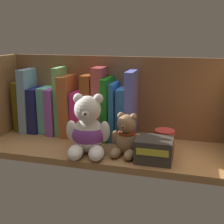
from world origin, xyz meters
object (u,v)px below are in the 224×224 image
Objects in this scene: book_4 at (56,110)px; small_product_box at (154,150)px; book_5 at (62,100)px; book_3 at (48,109)px; book_7 at (81,112)px; book_0 at (23,105)px; book_8 at (90,105)px; teddy_bear_smaller at (126,137)px; book_1 at (30,100)px; book_6 at (71,104)px; book_13 at (132,105)px; book_12 at (123,113)px; teddy_bear_larger at (88,130)px; pillar_candle at (164,140)px; book_11 at (116,110)px; book_9 at (101,102)px; book_2 at (39,109)px; book_10 at (109,107)px.

book_4 is 1.60× the size of small_product_box.
book_5 is 38.05cm from small_product_box.
book_3 reaches higher than book_7.
book_3 is 1.00× the size of book_4.
book_0 is 1.10× the size of book_3.
book_8 is 21.14cm from teddy_bear_smaller.
book_1 is 40.49cm from teddy_bear_smaller.
book_6 is 0.90× the size of book_13.
book_0 is 0.76× the size of book_5.
book_1 is 0.96× the size of book_5.
teddy_bear_smaller is (1.02, -13.65, -6.06)cm from book_13.
book_12 is (33.70, 0.00, -2.50)cm from book_1.
small_product_box is (18.98, -0.38, -3.66)cm from teddy_bear_larger.
book_12 reaches higher than pillar_candle.
book_11 is 1.06× the size of teddy_bear_larger.
book_8 is 0.89× the size of book_9.
book_2 is at bearing 0.00° from book_0.
book_10 is at bearing 0.00° from book_1.
book_2 is 0.77× the size of book_6.
book_12 reaches higher than book_4.
teddy_bear_larger is at bearing -27.16° from book_0.
book_8 reaches higher than teddy_bear_smaller.
book_10 reaches higher than book_4.
book_5 reaches higher than teddy_bear_smaller.
book_7 is 8.18cm from book_9.
book_7 is 0.73× the size of book_8.
book_7 is at bearing 0.00° from book_1.
book_12 is at bearing 0.00° from book_4.
book_4 is 4.36cm from book_5.
book_12 is (4.69, 0.00, -1.66)cm from book_10.
teddy_bear_larger is (30.08, -15.43, -1.81)cm from book_0.
book_13 reaches higher than book_4.
book_3 is at bearing 180.00° from book_9.
book_6 is (8.77, 0.00, 2.23)cm from book_3.
book_2 reaches higher than book_7.
teddy_bear_smaller is at bearing -150.47° from pillar_candle.
book_3 is at bearing 180.00° from book_6.
teddy_bear_smaller is (25.35, -13.65, -6.18)cm from book_5.
book_7 is (15.74, 0.00, -0.22)cm from book_2.
book_6 is at bearing 0.00° from book_3.
book_11 is 2.71cm from book_12.
book_12 is 17.05cm from pillar_candle.
book_11 is at bearing 0.00° from book_3.
book_12 reaches higher than small_product_box.
book_9 reaches higher than pillar_candle.
book_1 is at bearing 180.00° from book_5.
book_8 reaches higher than book_3.
book_4 is at bearing 180.00° from book_12.
book_8 is 1.23× the size of book_12.
book_4 is at bearing 156.41° from small_product_box.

